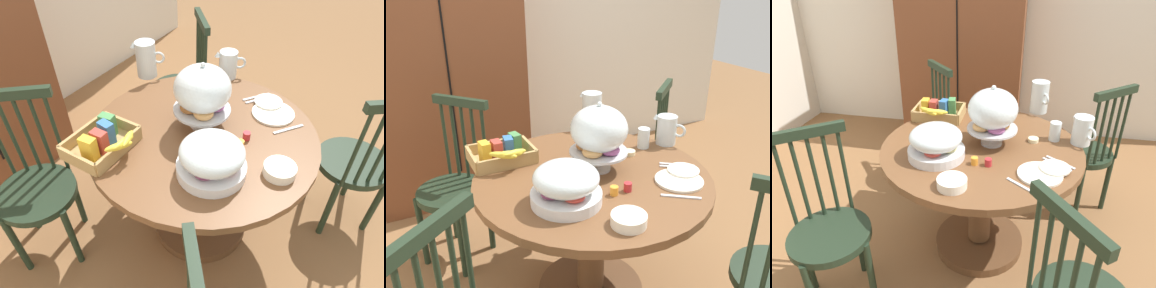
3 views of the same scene
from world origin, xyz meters
TOP-DOWN VIEW (x-y plane):
  - ground_plane at (0.00, 0.00)m, footprint 10.00×10.00m
  - wall_back at (0.00, 1.83)m, footprint 4.80×0.06m
  - wooden_armoire at (-0.53, 1.50)m, footprint 1.18×0.60m
  - dining_table at (-0.12, -0.01)m, footprint 1.12×1.12m
  - windsor_chair_near_window at (-0.66, 0.66)m, footprint 0.47×0.47m
  - windsor_chair_by_cabinet at (-0.80, -0.53)m, footprint 0.47×0.47m
  - windsor_chair_far_side at (0.54, 0.54)m, footprint 0.47×0.47m
  - pastry_stand_with_dome at (-0.07, 0.03)m, footprint 0.28×0.28m
  - fruit_platter_covered at (-0.34, -0.17)m, footprint 0.30×0.30m
  - orange_juice_pitcher at (0.42, 0.13)m, footprint 0.12×0.17m
  - milk_pitcher at (0.18, 0.56)m, footprint 0.12×0.19m
  - cereal_basket at (-0.46, 0.32)m, footprint 0.32×0.30m
  - china_plate_large at (0.20, -0.25)m, footprint 0.22×0.22m
  - china_plate_small at (0.27, -0.19)m, footprint 0.15×0.15m
  - cereal_bowl at (-0.19, -0.42)m, footprint 0.14×0.14m
  - drinking_glass at (0.28, 0.14)m, footprint 0.06×0.06m
  - butter_dish at (0.16, 0.10)m, footprint 0.06×0.06m
  - jam_jar_strawberry at (-0.06, -0.21)m, footprint 0.04×0.04m
  - jam_jar_apricot at (-0.13, -0.21)m, footprint 0.04×0.04m
  - table_knife at (0.28, -0.13)m, footprint 0.14×0.11m
  - dinner_fork at (0.30, -0.11)m, footprint 0.14×0.11m
  - soup_spoon at (0.12, -0.36)m, footprint 0.14×0.11m

SIDE VIEW (x-z plane):
  - ground_plane at x=0.00m, z-range 0.00..0.00m
  - windsor_chair_near_window at x=-0.66m, z-range -0.03..0.94m
  - windsor_chair_by_cabinet at x=-0.80m, z-range -0.03..0.94m
  - windsor_chair_far_side at x=0.54m, z-range -0.03..0.94m
  - dining_table at x=-0.12m, z-range 0.14..0.88m
  - table_knife at x=0.28m, z-range 0.74..0.75m
  - dinner_fork at x=0.30m, z-range 0.74..0.75m
  - soup_spoon at x=0.12m, z-range 0.74..0.75m
  - china_plate_large at x=0.20m, z-range 0.74..0.75m
  - butter_dish at x=0.16m, z-range 0.74..0.76m
  - china_plate_small at x=0.27m, z-range 0.75..0.76m
  - jam_jar_strawberry at x=-0.06m, z-range 0.74..0.78m
  - jam_jar_apricot at x=-0.13m, z-range 0.74..0.78m
  - cereal_bowl at x=-0.19m, z-range 0.74..0.78m
  - cereal_basket at x=-0.46m, z-range 0.73..0.85m
  - drinking_glass at x=0.28m, z-range 0.74..0.85m
  - orange_juice_pitcher at x=0.42m, z-range 0.73..0.90m
  - fruit_platter_covered at x=-0.34m, z-range 0.74..0.92m
  - milk_pitcher at x=0.18m, z-range 0.73..0.94m
  - pastry_stand_with_dome at x=-0.07m, z-range 0.76..1.11m
  - wooden_armoire at x=-0.53m, z-range 0.00..1.96m
  - wall_back at x=0.00m, z-range 0.00..2.60m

